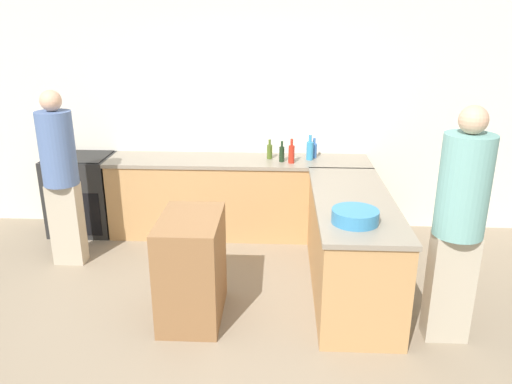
# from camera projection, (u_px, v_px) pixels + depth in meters

# --- Properties ---
(ground_plane) EXTENTS (14.00, 14.00, 0.00)m
(ground_plane) POSITION_uv_depth(u_px,v_px,m) (217.00, 340.00, 3.92)
(ground_plane) COLOR gray
(wall_back) EXTENTS (8.00, 0.06, 2.70)m
(wall_back) POSITION_uv_depth(u_px,v_px,m) (240.00, 114.00, 5.75)
(wall_back) COLOR silver
(wall_back) RESTS_ON ground_plane
(counter_back) EXTENTS (2.93, 0.63, 0.90)m
(counter_back) POSITION_uv_depth(u_px,v_px,m) (239.00, 197.00, 5.74)
(counter_back) COLOR tan
(counter_back) RESTS_ON ground_plane
(counter_peninsula) EXTENTS (0.69, 1.92, 0.90)m
(counter_peninsula) POSITION_uv_depth(u_px,v_px,m) (351.00, 245.00, 4.51)
(counter_peninsula) COLOR tan
(counter_peninsula) RESTS_ON ground_plane
(range_oven) EXTENTS (0.72, 0.60, 0.91)m
(range_oven) POSITION_uv_depth(u_px,v_px,m) (83.00, 194.00, 5.82)
(range_oven) COLOR black
(range_oven) RESTS_ON ground_plane
(island_table) EXTENTS (0.49, 0.76, 0.89)m
(island_table) POSITION_uv_depth(u_px,v_px,m) (192.00, 268.00, 4.11)
(island_table) COLOR brown
(island_table) RESTS_ON ground_plane
(mixing_bowl) EXTENTS (0.36, 0.36, 0.11)m
(mixing_bowl) POSITION_uv_depth(u_px,v_px,m) (355.00, 216.00, 3.83)
(mixing_bowl) COLOR teal
(mixing_bowl) RESTS_ON counter_peninsula
(olive_oil_bottle) EXTENTS (0.06, 0.06, 0.22)m
(olive_oil_bottle) POSITION_uv_depth(u_px,v_px,m) (270.00, 151.00, 5.58)
(olive_oil_bottle) COLOR #475B1E
(olive_oil_bottle) RESTS_ON counter_back
(dish_soap_bottle) EXTENTS (0.08, 0.08, 0.28)m
(dish_soap_bottle) POSITION_uv_depth(u_px,v_px,m) (310.00, 150.00, 5.53)
(dish_soap_bottle) COLOR #338CBF
(dish_soap_bottle) RESTS_ON counter_back
(wine_bottle_dark) EXTENTS (0.06, 0.06, 0.23)m
(wine_bottle_dark) POSITION_uv_depth(u_px,v_px,m) (282.00, 154.00, 5.46)
(wine_bottle_dark) COLOR black
(wine_bottle_dark) RESTS_ON counter_back
(water_bottle_blue) EXTENTS (0.07, 0.07, 0.23)m
(water_bottle_blue) POSITION_uv_depth(u_px,v_px,m) (314.00, 150.00, 5.62)
(water_bottle_blue) COLOR #386BB7
(water_bottle_blue) RESTS_ON counter_back
(hot_sauce_bottle) EXTENTS (0.07, 0.07, 0.27)m
(hot_sauce_bottle) POSITION_uv_depth(u_px,v_px,m) (291.00, 154.00, 5.41)
(hot_sauce_bottle) COLOR red
(hot_sauce_bottle) RESTS_ON counter_back
(person_by_range) EXTENTS (0.34, 0.34, 1.77)m
(person_by_range) POSITION_uv_depth(u_px,v_px,m) (60.00, 173.00, 4.87)
(person_by_range) COLOR #ADA38E
(person_by_range) RESTS_ON ground_plane
(person_at_peninsula) EXTENTS (0.36, 0.36, 1.84)m
(person_at_peninsula) POSITION_uv_depth(u_px,v_px,m) (459.00, 220.00, 3.64)
(person_at_peninsula) COLOR #ADA38E
(person_at_peninsula) RESTS_ON ground_plane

